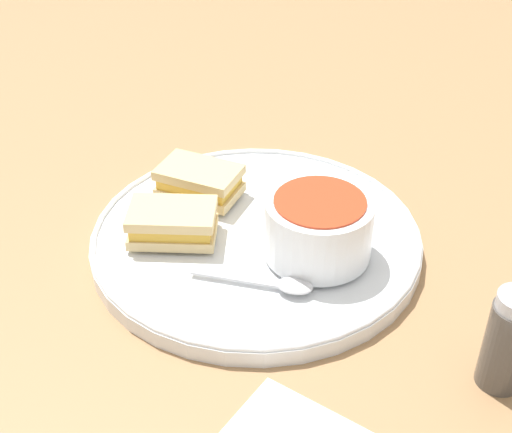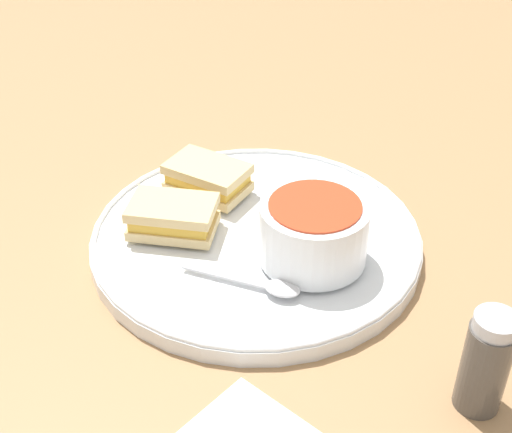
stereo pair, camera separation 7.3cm
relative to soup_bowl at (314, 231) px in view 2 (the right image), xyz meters
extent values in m
plane|color=#9E754C|center=(0.07, -0.03, -0.05)|extent=(2.40, 2.40, 0.00)
cylinder|color=white|center=(0.07, -0.03, -0.04)|extent=(0.34, 0.34, 0.02)
torus|color=white|center=(0.07, -0.03, -0.03)|extent=(0.34, 0.34, 0.01)
cylinder|color=white|center=(0.00, 0.00, -0.03)|extent=(0.06, 0.06, 0.01)
cylinder|color=white|center=(0.00, 0.00, 0.00)|extent=(0.11, 0.11, 0.06)
cylinder|color=red|center=(0.00, 0.00, 0.03)|extent=(0.09, 0.09, 0.01)
cube|color=silver|center=(0.07, 0.05, -0.03)|extent=(0.09, 0.01, 0.00)
ellipsoid|color=silver|center=(0.02, 0.06, -0.03)|extent=(0.04, 0.03, 0.01)
cube|color=#DBBC7F|center=(0.14, -0.09, -0.03)|extent=(0.10, 0.08, 0.01)
cube|color=gold|center=(0.14, -0.09, -0.01)|extent=(0.09, 0.07, 0.01)
cube|color=#DBBC7F|center=(0.14, -0.09, 0.00)|extent=(0.10, 0.08, 0.01)
cube|color=#DBBC7F|center=(0.15, -0.01, -0.03)|extent=(0.09, 0.07, 0.01)
cube|color=gold|center=(0.15, -0.01, -0.01)|extent=(0.09, 0.06, 0.01)
cube|color=#DBBC7F|center=(0.15, -0.01, 0.00)|extent=(0.09, 0.07, 0.01)
cylinder|color=#4C4742|center=(-0.16, 0.12, -0.01)|extent=(0.04, 0.04, 0.08)
cylinder|color=#B7B7BC|center=(-0.16, 0.12, 0.04)|extent=(0.03, 0.03, 0.01)
camera|label=1|loc=(-0.03, 0.56, 0.41)|focal=50.00mm
camera|label=2|loc=(-0.10, 0.54, 0.41)|focal=50.00mm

